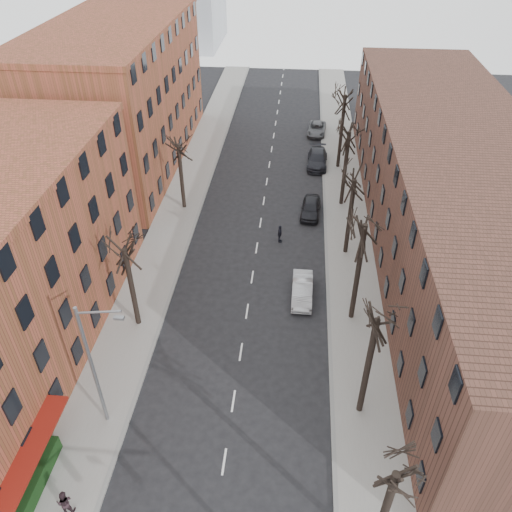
# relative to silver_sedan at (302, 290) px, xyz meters

# --- Properties ---
(sidewalk_left) EXTENTS (4.00, 90.00, 0.15)m
(sidewalk_left) POSITION_rel_silver_sedan_xyz_m (-12.00, 13.05, -0.64)
(sidewalk_left) COLOR gray
(sidewalk_left) RESTS_ON ground
(sidewalk_right) EXTENTS (4.00, 90.00, 0.15)m
(sidewalk_right) POSITION_rel_silver_sedan_xyz_m (4.00, 13.05, -0.64)
(sidewalk_right) COLOR gray
(sidewalk_right) RESTS_ON ground
(building_left_far) EXTENTS (12.00, 28.00, 14.00)m
(building_left_far) POSITION_rel_silver_sedan_xyz_m (-20.00, 22.05, 6.28)
(building_left_far) COLOR brown
(building_left_far) RESTS_ON ground
(building_right) EXTENTS (12.00, 50.00, 10.00)m
(building_right) POSITION_rel_silver_sedan_xyz_m (12.00, 8.05, 4.28)
(building_right) COLOR #513026
(building_right) RESTS_ON ground
(awning_left) EXTENTS (1.20, 7.00, 0.15)m
(awning_left) POSITION_rel_silver_sedan_xyz_m (-13.40, -15.95, -0.72)
(awning_left) COLOR maroon
(awning_left) RESTS_ON ground
(hedge) EXTENTS (0.80, 6.00, 1.00)m
(hedge) POSITION_rel_silver_sedan_xyz_m (-13.50, -16.95, -0.07)
(hedge) COLOR #173713
(hedge) RESTS_ON sidewalk_left
(tree_right_b) EXTENTS (5.20, 5.20, 10.80)m
(tree_right_b) POSITION_rel_silver_sedan_xyz_m (3.60, -9.95, -0.72)
(tree_right_b) COLOR black
(tree_right_b) RESTS_ON ground
(tree_right_c) EXTENTS (5.20, 5.20, 11.60)m
(tree_right_c) POSITION_rel_silver_sedan_xyz_m (3.60, -1.95, -0.72)
(tree_right_c) COLOR black
(tree_right_c) RESTS_ON ground
(tree_right_d) EXTENTS (5.20, 5.20, 10.00)m
(tree_right_d) POSITION_rel_silver_sedan_xyz_m (3.60, 6.05, -0.72)
(tree_right_d) COLOR black
(tree_right_d) RESTS_ON ground
(tree_right_e) EXTENTS (5.20, 5.20, 10.80)m
(tree_right_e) POSITION_rel_silver_sedan_xyz_m (3.60, 14.05, -0.72)
(tree_right_e) COLOR black
(tree_right_e) RESTS_ON ground
(tree_right_f) EXTENTS (5.20, 5.20, 11.60)m
(tree_right_f) POSITION_rel_silver_sedan_xyz_m (3.60, 22.05, -0.72)
(tree_right_f) COLOR black
(tree_right_f) RESTS_ON ground
(tree_left_a) EXTENTS (5.20, 5.20, 9.50)m
(tree_left_a) POSITION_rel_silver_sedan_xyz_m (-11.60, -3.95, -0.72)
(tree_left_a) COLOR black
(tree_left_a) RESTS_ON ground
(tree_left_b) EXTENTS (5.20, 5.20, 9.50)m
(tree_left_b) POSITION_rel_silver_sedan_xyz_m (-11.60, 12.05, -0.72)
(tree_left_b) COLOR black
(tree_left_b) RESTS_ON ground
(streetlight) EXTENTS (2.45, 0.22, 9.03)m
(streetlight) POSITION_rel_silver_sedan_xyz_m (-11.03, -11.95, 4.30)
(streetlight) COLOR slate
(streetlight) RESTS_ON ground
(silver_sedan) EXTENTS (1.54, 4.35, 1.43)m
(silver_sedan) POSITION_rel_silver_sedan_xyz_m (0.00, 0.00, 0.00)
(silver_sedan) COLOR #A2A4A8
(silver_sedan) RESTS_ON ground
(parked_car_near) EXTENTS (2.08, 4.46, 1.48)m
(parked_car_near) POSITION_rel_silver_sedan_xyz_m (0.60, 11.95, 0.02)
(parked_car_near) COLOR black
(parked_car_near) RESTS_ON ground
(parked_car_mid) EXTENTS (2.35, 5.37, 1.54)m
(parked_car_mid) POSITION_rel_silver_sedan_xyz_m (1.30, 22.35, 0.05)
(parked_car_mid) COLOR black
(parked_car_mid) RESTS_ON ground
(parked_car_far) EXTENTS (2.51, 4.81, 1.29)m
(parked_car_far) POSITION_rel_silver_sedan_xyz_m (1.30, 31.13, -0.07)
(parked_car_far) COLOR #4F5256
(parked_car_far) RESTS_ON ground
(pedestrian_b) EXTENTS (0.87, 0.73, 1.60)m
(pedestrian_b) POSITION_rel_silver_sedan_xyz_m (-11.42, -17.33, 0.23)
(pedestrian_b) COLOR black
(pedestrian_b) RESTS_ON sidewalk_left
(pedestrian_crossing) EXTENTS (0.45, 1.00, 1.67)m
(pedestrian_crossing) POSITION_rel_silver_sedan_xyz_m (-2.08, 7.17, 0.12)
(pedestrian_crossing) COLOR black
(pedestrian_crossing) RESTS_ON ground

